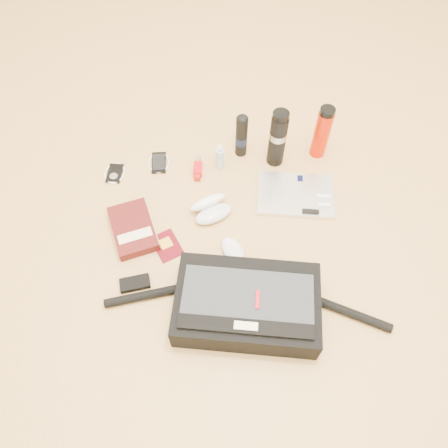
# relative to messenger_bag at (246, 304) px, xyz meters

# --- Properties ---
(ground) EXTENTS (4.00, 4.00, 0.00)m
(ground) POSITION_rel_messenger_bag_xyz_m (0.03, 0.23, -0.06)
(ground) COLOR tan
(ground) RESTS_ON ground
(messenger_bag) EXTENTS (0.95, 0.41, 0.13)m
(messenger_bag) POSITION_rel_messenger_bag_xyz_m (0.00, 0.00, 0.00)
(messenger_bag) COLOR black
(messenger_bag) RESTS_ON ground
(laptop) EXTENTS (0.35, 0.28, 0.03)m
(laptop) POSITION_rel_messenger_bag_xyz_m (0.30, 0.44, -0.05)
(laptop) COLOR silver
(laptop) RESTS_ON ground
(book) EXTENTS (0.19, 0.25, 0.04)m
(book) POSITION_rel_messenger_bag_xyz_m (-0.35, 0.39, -0.04)
(book) COLOR #46100F
(book) RESTS_ON ground
(passport) EXTENTS (0.12, 0.15, 0.01)m
(passport) POSITION_rel_messenger_bag_xyz_m (-0.24, 0.31, -0.06)
(passport) COLOR #53050E
(passport) RESTS_ON ground
(mouse) EXTENTS (0.10, 0.14, 0.04)m
(mouse) POSITION_rel_messenger_bag_xyz_m (0.00, 0.23, -0.04)
(mouse) COLOR silver
(mouse) RESTS_ON ground
(sunglasses_case) EXTENTS (0.18, 0.17, 0.09)m
(sunglasses_case) POSITION_rel_messenger_bag_xyz_m (-0.05, 0.43, -0.03)
(sunglasses_case) COLOR silver
(sunglasses_case) RESTS_ON ground
(ipod) EXTENTS (0.10, 0.11, 0.01)m
(ipod) POSITION_rel_messenger_bag_xyz_m (-0.41, 0.69, -0.06)
(ipod) COLOR black
(ipod) RESTS_ON ground
(phone) EXTENTS (0.10, 0.12, 0.01)m
(phone) POSITION_rel_messenger_bag_xyz_m (-0.23, 0.71, -0.06)
(phone) COLOR black
(phone) RESTS_ON ground
(inhaler) EXTENTS (0.05, 0.12, 0.03)m
(inhaler) POSITION_rel_messenger_bag_xyz_m (-0.07, 0.65, -0.05)
(inhaler) COLOR red
(inhaler) RESTS_ON ground
(spray_bottle) EXTENTS (0.04, 0.04, 0.13)m
(spray_bottle) POSITION_rel_messenger_bag_xyz_m (0.02, 0.65, -0.00)
(spray_bottle) COLOR #9EC0D4
(spray_bottle) RESTS_ON ground
(aerosol_can) EXTENTS (0.06, 0.06, 0.21)m
(aerosol_can) POSITION_rel_messenger_bag_xyz_m (0.13, 0.71, 0.04)
(aerosol_can) COLOR black
(aerosol_can) RESTS_ON ground
(thermos_black) EXTENTS (0.09, 0.09, 0.27)m
(thermos_black) POSITION_rel_messenger_bag_xyz_m (0.26, 0.64, 0.07)
(thermos_black) COLOR black
(thermos_black) RESTS_ON ground
(thermos_red) EXTENTS (0.08, 0.08, 0.25)m
(thermos_red) POSITION_rel_messenger_bag_xyz_m (0.45, 0.65, 0.06)
(thermos_red) COLOR #C21900
(thermos_red) RESTS_ON ground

